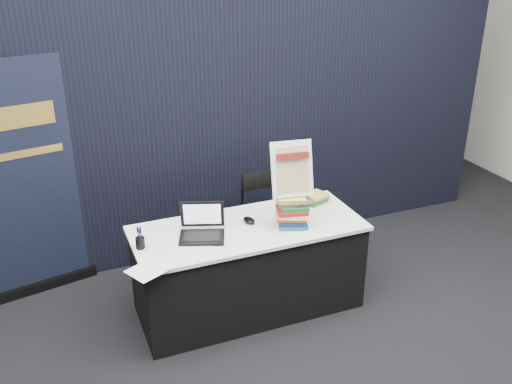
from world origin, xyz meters
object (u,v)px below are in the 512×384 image
object	(u,v)px
info_sign	(292,170)
laptop	(200,229)
display_table	(248,268)
book_stack_short	(315,198)
pullup_banner	(32,195)
book_stack_tall	(293,211)
stacking_chair	(269,220)

from	to	relation	value
info_sign	laptop	bearing A→B (deg)	-178.54
display_table	info_sign	distance (m)	0.90
display_table	info_sign	xyz separation A→B (m)	(0.32, -0.09, 0.83)
book_stack_short	info_sign	bearing A→B (deg)	-142.04
laptop	pullup_banner	xyz separation A→B (m)	(-1.14, 0.95, 0.07)
display_table	book_stack_tall	xyz separation A→B (m)	(0.32, -0.12, 0.50)
display_table	stacking_chair	world-z (taller)	stacking_chair
laptop	info_sign	bearing A→B (deg)	13.70
display_table	pullup_banner	size ratio (longest dim) A/B	0.90
book_stack_short	info_sign	xyz separation A→B (m)	(-0.35, -0.28, 0.42)
stacking_chair	display_table	bearing A→B (deg)	-131.12
pullup_banner	book_stack_tall	bearing A→B (deg)	-41.41
display_table	laptop	bearing A→B (deg)	-179.18
book_stack_tall	display_table	bearing A→B (deg)	160.29
stacking_chair	book_stack_short	bearing A→B (deg)	-47.51
book_stack_short	pullup_banner	distance (m)	2.33
book_stack_short	stacking_chair	size ratio (longest dim) A/B	0.25
laptop	book_stack_tall	world-z (taller)	same
book_stack_tall	stacking_chair	size ratio (longest dim) A/B	0.30
stacking_chair	laptop	bearing A→B (deg)	-150.09
book_stack_tall	pullup_banner	distance (m)	2.13
book_stack_short	stacking_chair	xyz separation A→B (m)	(-0.29, 0.29, -0.28)
book_stack_tall	info_sign	world-z (taller)	info_sign
laptop	pullup_banner	size ratio (longest dim) A/B	0.20
stacking_chair	book_stack_tall	bearing A→B (deg)	-98.55
info_sign	book_stack_tall	bearing A→B (deg)	-82.18
pullup_banner	stacking_chair	world-z (taller)	pullup_banner
info_sign	pullup_banner	size ratio (longest dim) A/B	0.22
laptop	pullup_banner	world-z (taller)	pullup_banner
book_stack_short	pullup_banner	bearing A→B (deg)	161.04
laptop	book_stack_short	size ratio (longest dim) A/B	1.75
laptop	info_sign	size ratio (longest dim) A/B	0.89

